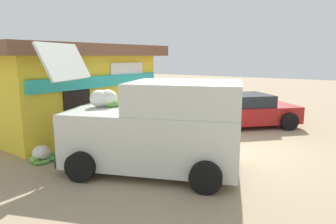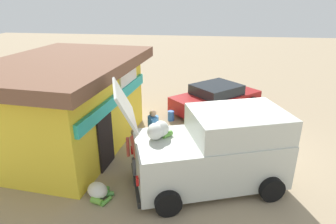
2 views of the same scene
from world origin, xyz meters
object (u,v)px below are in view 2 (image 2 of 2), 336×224
(customer_bending, at_px, (139,152))
(delivery_van, at_px, (215,150))
(parked_sedan, at_px, (216,98))
(vendor_standing, at_px, (153,130))
(unloaded_banana_pile, at_px, (99,191))
(storefront_bar, at_px, (68,103))
(paint_bucket, at_px, (171,116))

(customer_bending, bearing_deg, delivery_van, -85.45)
(parked_sedan, xyz_separation_m, vendor_standing, (-4.26, 2.06, 0.33))
(customer_bending, bearing_deg, unloaded_banana_pile, 134.53)
(storefront_bar, distance_m, delivery_van, 5.05)
(vendor_standing, bearing_deg, customer_bending, 173.79)
(vendor_standing, bearing_deg, paint_bucket, -3.96)
(storefront_bar, xyz_separation_m, unloaded_banana_pile, (-2.56, -1.87, -1.40))
(parked_sedan, height_order, paint_bucket, parked_sedan)
(storefront_bar, height_order, parked_sedan, storefront_bar)
(delivery_van, bearing_deg, customer_bending, 94.55)
(storefront_bar, bearing_deg, delivery_van, -107.78)
(unloaded_banana_pile, bearing_deg, delivery_van, -70.53)
(vendor_standing, bearing_deg, parked_sedan, -25.82)
(vendor_standing, height_order, unloaded_banana_pile, vendor_standing)
(unloaded_banana_pile, height_order, paint_bucket, paint_bucket)
(unloaded_banana_pile, bearing_deg, parked_sedan, -25.41)
(delivery_van, xyz_separation_m, unloaded_banana_pile, (-1.03, 2.91, -0.86))
(delivery_van, xyz_separation_m, vendor_standing, (1.22, 1.88, -0.11))
(paint_bucket, bearing_deg, customer_bending, 175.31)
(delivery_van, height_order, customer_bending, delivery_van)
(unloaded_banana_pile, bearing_deg, customer_bending, -45.47)
(storefront_bar, relative_size, unloaded_banana_pile, 8.10)
(storefront_bar, relative_size, vendor_standing, 4.00)
(vendor_standing, xyz_separation_m, unloaded_banana_pile, (-2.25, 1.03, -0.75))
(delivery_van, distance_m, unloaded_banana_pile, 3.21)
(delivery_van, bearing_deg, vendor_standing, 56.97)
(parked_sedan, bearing_deg, storefront_bar, 128.52)
(storefront_bar, distance_m, unloaded_banana_pile, 3.47)
(paint_bucket, bearing_deg, delivery_van, -157.88)
(paint_bucket, bearing_deg, vendor_standing, 176.04)
(parked_sedan, xyz_separation_m, customer_bending, (-5.64, 2.21, 0.30))
(storefront_bar, relative_size, customer_bending, 4.38)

